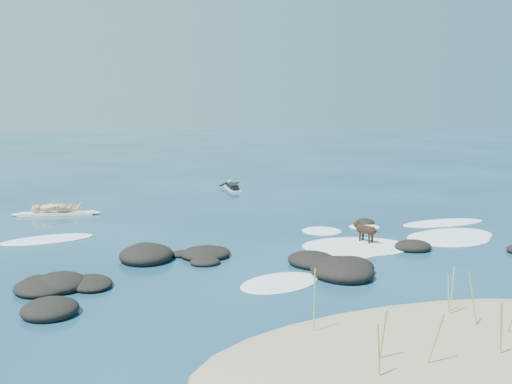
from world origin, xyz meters
name	(u,v)px	position (x,y,z in m)	size (l,w,h in m)	color
ground	(277,242)	(0.00, 0.00, 0.00)	(160.00, 160.00, 0.00)	#0A2642
sand_dune	(457,353)	(0.00, -8.20, 0.00)	(9.00, 4.40, 0.60)	#9E8966
dune_grass	(468,316)	(0.15, -8.23, 0.62)	(4.21, 2.03, 1.22)	#80A751
reef_rocks	(252,266)	(-1.66, -2.60, 0.11)	(14.70, 6.88, 0.58)	black
breaking_foam	(366,241)	(2.50, -0.83, 0.01)	(15.95, 8.06, 0.12)	white
standing_surfer_rig	(56,196)	(-6.25, 6.63, 0.73)	(3.22, 1.08, 1.84)	#F2E9C1
paddling_surfer_rig	(232,187)	(1.80, 10.80, 0.13)	(1.02, 2.28, 0.39)	white
dog	(365,229)	(2.33, -1.06, 0.43)	(0.46, 0.98, 0.64)	black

